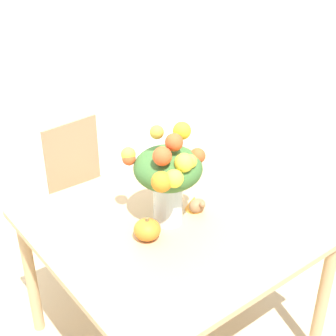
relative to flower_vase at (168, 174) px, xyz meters
name	(u,v)px	position (x,y,z in m)	size (l,w,h in m)	color
wall_back	(23,39)	(0.02, 1.56, 0.31)	(8.00, 0.06, 2.70)	white
dining_table	(173,238)	(0.02, -0.01, -0.36)	(1.20, 1.17, 0.78)	tan
flower_vase	(168,174)	(0.00, 0.00, 0.00)	(0.34, 0.35, 0.49)	silver
pumpkin	(147,229)	(-0.15, -0.04, -0.21)	(0.12, 0.12, 0.11)	orange
turkey_figurine	(195,204)	(0.17, 0.00, -0.23)	(0.09, 0.12, 0.07)	#936642
dining_chair_near_window	(87,191)	(0.06, 0.93, -0.56)	(0.47, 0.47, 0.92)	#9E7A56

